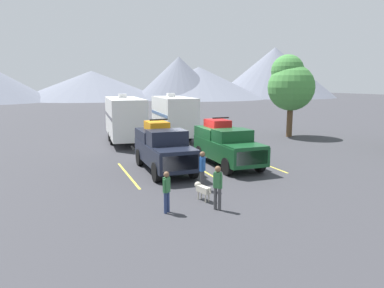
% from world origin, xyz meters
% --- Properties ---
extents(ground_plane, '(240.00, 240.00, 0.00)m').
position_xyz_m(ground_plane, '(0.00, 0.00, 0.00)').
color(ground_plane, '#38383D').
extents(pickup_truck_a, '(2.21, 5.44, 2.71)m').
position_xyz_m(pickup_truck_a, '(-1.96, -0.48, 1.26)').
color(pickup_truck_a, black).
rests_on(pickup_truck_a, ground).
extents(pickup_truck_b, '(2.24, 5.44, 2.69)m').
position_xyz_m(pickup_truck_b, '(1.76, -0.59, 1.23)').
color(pickup_truck_b, '#144723').
rests_on(pickup_truck_b, ground).
extents(lot_stripe_a, '(0.12, 5.50, 0.01)m').
position_xyz_m(lot_stripe_a, '(-3.94, -0.72, 0.00)').
color(lot_stripe_a, gold).
rests_on(lot_stripe_a, ground).
extents(lot_stripe_b, '(0.12, 5.50, 0.01)m').
position_xyz_m(lot_stripe_b, '(0.00, -0.72, 0.00)').
color(lot_stripe_b, gold).
rests_on(lot_stripe_b, ground).
extents(lot_stripe_c, '(0.12, 5.50, 0.01)m').
position_xyz_m(lot_stripe_c, '(3.94, -0.72, 0.00)').
color(lot_stripe_c, gold).
rests_on(lot_stripe_c, ground).
extents(camper_trailer_a, '(3.07, 8.91, 3.79)m').
position_xyz_m(camper_trailer_a, '(-2.12, 9.49, 2.00)').
color(camper_trailer_a, white).
rests_on(camper_trailer_a, ground).
extents(camper_trailer_b, '(2.98, 7.76, 3.81)m').
position_xyz_m(camper_trailer_b, '(1.96, 9.48, 2.01)').
color(camper_trailer_b, white).
rests_on(camper_trailer_b, ground).
extents(person_a, '(0.30, 0.28, 1.54)m').
position_xyz_m(person_a, '(-3.68, -6.63, 0.89)').
color(person_a, navy).
rests_on(person_a, ground).
extents(person_b, '(0.31, 0.31, 1.67)m').
position_xyz_m(person_b, '(-1.83, -7.02, 0.96)').
color(person_b, '#3F3F42').
rests_on(person_b, ground).
extents(person_c, '(0.32, 0.33, 1.74)m').
position_xyz_m(person_c, '(-1.41, -4.57, 1.00)').
color(person_c, '#3F3F42').
rests_on(person_c, ground).
extents(dog, '(0.44, 0.95, 0.70)m').
position_xyz_m(dog, '(-1.94, -5.77, 0.47)').
color(dog, beige).
rests_on(dog, ground).
extents(tree_a, '(4.00, 4.00, 7.09)m').
position_xyz_m(tree_a, '(11.85, 7.34, 4.62)').
color(tree_a, brown).
rests_on(tree_a, ground).
extents(mountain_ridge, '(155.98, 51.76, 16.44)m').
position_xyz_m(mountain_ridge, '(2.91, 84.62, 5.99)').
color(mountain_ridge, slate).
rests_on(mountain_ridge, ground).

